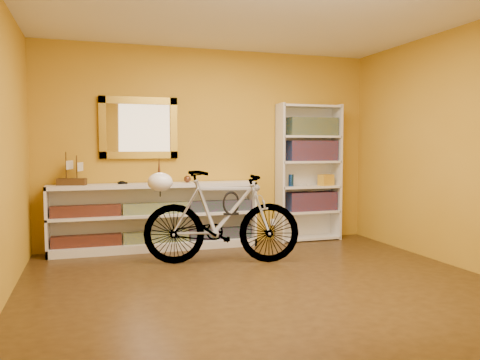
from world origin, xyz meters
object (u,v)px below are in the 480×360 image
object	(u,v)px
bookcase	(309,173)
bicycle	(222,217)
helmet	(160,182)
console_unit	(156,217)

from	to	relation	value
bookcase	bicycle	size ratio (longest dim) A/B	1.07
bicycle	helmet	distance (m)	0.79
bookcase	bicycle	bearing A→B (deg)	-147.97
bicycle	bookcase	bearing A→B (deg)	-44.21
console_unit	bicycle	distance (m)	1.12
console_unit	helmet	distance (m)	0.91
bookcase	helmet	distance (m)	2.32
bicycle	helmet	bearing A→B (deg)	90.00
bicycle	helmet	xyz separation A→B (m)	(-0.66, 0.16, 0.40)
bookcase	helmet	bearing A→B (deg)	-160.10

